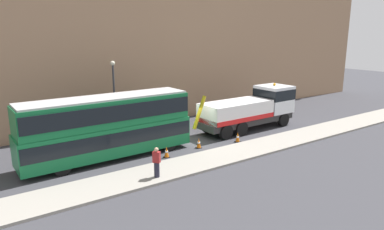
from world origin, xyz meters
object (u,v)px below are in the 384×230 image
Objects in this scene: traffic_cone_near_bus at (167,152)px; street_lamp at (114,91)px; pedestrian_onlooker at (157,163)px; traffic_cone_near_truck at (238,138)px; recovery_tow_truck at (251,108)px; double_decker_bus at (108,125)px; traffic_cone_midway at (199,143)px.

traffic_cone_near_bus is 7.77m from street_lamp.
traffic_cone_near_truck is (8.27, 2.55, -0.64)m from pedestrian_onlooker.
recovery_tow_truck is at bearing 11.96° from traffic_cone_near_bus.
pedestrian_onlooker is 2.38× the size of traffic_cone_near_truck.
street_lamp is (-0.53, 7.09, 3.13)m from traffic_cone_near_bus.
pedestrian_onlooker is at bearing -80.55° from double_decker_bus.
recovery_tow_truck is 4.32m from traffic_cone_near_truck.
traffic_cone_near_truck is (6.04, -0.16, 0.00)m from traffic_cone_near_bus.
pedestrian_onlooker reaches higher than traffic_cone_near_bus.
traffic_cone_near_bus is (-9.50, -2.01, -1.42)m from recovery_tow_truck.
double_decker_bus is at bearing 178.90° from recovery_tow_truck.
recovery_tow_truck is 9.81m from traffic_cone_near_bus.
recovery_tow_truck reaches higher than traffic_cone_near_truck.
street_lamp is at bearing 94.24° from traffic_cone_near_bus.
pedestrian_onlooker is 2.38× the size of traffic_cone_near_bus.
traffic_cone_near_bus is (3.11, -2.00, -1.89)m from double_decker_bus.
pedestrian_onlooker is 5.95m from traffic_cone_midway.
recovery_tow_truck is 5.95× the size of pedestrian_onlooker.
traffic_cone_near_bus is 1.00× the size of traffic_cone_midway.
traffic_cone_near_bus is at bearing -173.11° from traffic_cone_midway.
recovery_tow_truck is at bearing 32.17° from traffic_cone_near_truck.
traffic_cone_near_bus is at bearing -85.76° from street_lamp.
traffic_cone_near_bus is at bearing 178.47° from traffic_cone_near_truck.
pedestrian_onlooker is 2.38× the size of traffic_cone_midway.
recovery_tow_truck is 1.74× the size of street_lamp.
double_decker_bus is at bearing 147.23° from traffic_cone_near_bus.
double_decker_bus is at bearing 60.88° from pedestrian_onlooker.
recovery_tow_truck is 14.12× the size of traffic_cone_midway.
double_decker_bus reaches higher than traffic_cone_midway.
double_decker_bus is 15.40× the size of traffic_cone_midway.
traffic_cone_midway is at bearing 171.05° from traffic_cone_near_truck.
pedestrian_onlooker is 0.29× the size of street_lamp.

